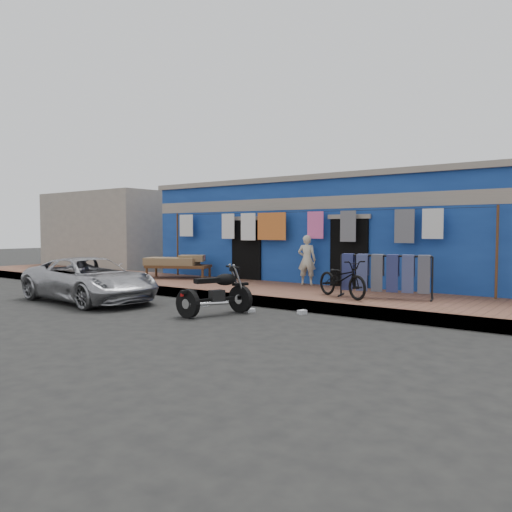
{
  "coord_description": "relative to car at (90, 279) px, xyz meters",
  "views": [
    {
      "loc": [
        7.27,
        -7.83,
        1.79
      ],
      "look_at": [
        0.0,
        2.0,
        1.15
      ],
      "focal_mm": 35.0,
      "sensor_mm": 36.0,
      "label": 1
    }
  ],
  "objects": [
    {
      "name": "ground",
      "position": [
        3.43,
        0.35,
        -0.57
      ],
      "size": [
        80.0,
        80.0,
        0.0
      ],
      "primitive_type": "plane",
      "color": "black",
      "rests_on": "ground"
    },
    {
      "name": "sidewalk",
      "position": [
        3.43,
        3.35,
        -0.45
      ],
      "size": [
        28.0,
        3.0,
        0.25
      ],
      "primitive_type": "cube",
      "color": "brown",
      "rests_on": "ground"
    },
    {
      "name": "curb",
      "position": [
        3.43,
        1.9,
        -0.45
      ],
      "size": [
        28.0,
        0.1,
        0.25
      ],
      "primitive_type": "cube",
      "color": "gray",
      "rests_on": "ground"
    },
    {
      "name": "building",
      "position": [
        3.43,
        7.34,
        1.11
      ],
      "size": [
        12.2,
        5.2,
        3.36
      ],
      "color": "navy",
      "rests_on": "ground"
    },
    {
      "name": "neighbor_left",
      "position": [
        -7.57,
        7.35,
        1.13
      ],
      "size": [
        6.0,
        5.0,
        3.4
      ],
      "primitive_type": "cube",
      "color": "#9E9384",
      "rests_on": "ground"
    },
    {
      "name": "clothesline",
      "position": [
        3.04,
        4.6,
        1.24
      ],
      "size": [
        10.06,
        0.06,
        2.1
      ],
      "color": "brown",
      "rests_on": "sidewalk"
    },
    {
      "name": "car",
      "position": [
        0.0,
        0.0,
        0.0
      ],
      "size": [
        4.17,
        2.11,
        1.14
      ],
      "primitive_type": "imported",
      "rotation": [
        0.0,
        0.0,
        1.5
      ],
      "color": "#A6A6AA",
      "rests_on": "ground"
    },
    {
      "name": "seated_person",
      "position": [
        3.57,
        4.55,
        0.38
      ],
      "size": [
        0.58,
        0.47,
        1.4
      ],
      "primitive_type": "imported",
      "rotation": [
        0.0,
        0.0,
        3.43
      ],
      "color": "beige",
      "rests_on": "sidewalk"
    },
    {
      "name": "bicycle",
      "position": [
        5.55,
        2.78,
        0.2
      ],
      "size": [
        1.71,
        1.2,
        1.05
      ],
      "primitive_type": "imported",
      "rotation": [
        0.0,
        0.0,
        1.14
      ],
      "color": "black",
      "rests_on": "sidewalk"
    },
    {
      "name": "motorcycle",
      "position": [
        3.82,
        0.36,
        -0.06
      ],
      "size": [
        1.58,
        1.93,
        1.02
      ],
      "primitive_type": null,
      "rotation": [
        0.0,
        0.0,
        -0.36
      ],
      "color": "black",
      "rests_on": "ground"
    },
    {
      "name": "charpoy",
      "position": [
        -0.77,
        3.84,
        0.03
      ],
      "size": [
        2.85,
        2.59,
        0.7
      ],
      "primitive_type": null,
      "rotation": [
        0.0,
        0.0,
        0.43
      ],
      "color": "brown",
      "rests_on": "sidewalk"
    },
    {
      "name": "jeans_rack",
      "position": [
        6.37,
        3.3,
        0.19
      ],
      "size": [
        2.32,
        1.38,
        1.02
      ],
      "primitive_type": null,
      "rotation": [
        0.0,
        0.0,
        0.23
      ],
      "color": "black",
      "rests_on": "sidewalk"
    },
    {
      "name": "litter_a",
      "position": [
        2.78,
        1.17,
        -0.53
      ],
      "size": [
        0.22,
        0.18,
        0.09
      ],
      "primitive_type": "cube",
      "rotation": [
        0.0,
        0.0,
        0.12
      ],
      "color": "silver",
      "rests_on": "ground"
    },
    {
      "name": "litter_b",
      "position": [
        5.24,
        1.55,
        -0.53
      ],
      "size": [
        0.18,
        0.21,
        0.09
      ],
      "primitive_type": "cube",
      "rotation": [
        0.0,
        0.0,
        1.3
      ],
      "color": "silver",
      "rests_on": "ground"
    },
    {
      "name": "litter_c",
      "position": [
        4.18,
        1.14,
        -0.54
      ],
      "size": [
        0.21,
        0.22,
        0.07
      ],
      "primitive_type": "cube",
      "rotation": [
        0.0,
        0.0,
        1.06
      ],
      "color": "silver",
      "rests_on": "ground"
    }
  ]
}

